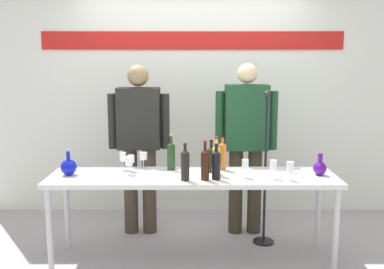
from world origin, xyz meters
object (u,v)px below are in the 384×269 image
at_px(wine_glass_left_0, 143,156).
at_px(wine_bottle_0, 211,158).
at_px(wine_glass_left_2, 122,157).
at_px(wine_glass_right_1, 273,165).
at_px(decanter_blue_right, 319,168).
at_px(presenter_left, 138,138).
at_px(presenter_right, 245,138).
at_px(wine_bottle_4, 216,164).
at_px(microphone_stand, 264,194).
at_px(wine_bottle_2, 171,155).
at_px(wine_bottle_1, 184,164).
at_px(wine_glass_left_1, 130,159).
at_px(decanter_blue_left, 68,167).
at_px(wine_glass_right_2, 289,168).
at_px(display_table, 192,182).
at_px(wine_bottle_3, 216,159).
at_px(wine_bottle_5, 222,155).
at_px(wine_glass_right_0, 245,165).
at_px(wine_glass_left_3, 128,162).
at_px(wine_bottle_6, 204,163).

bearing_deg(wine_glass_left_0, wine_bottle_0, -13.28).
distance_m(wine_glass_left_2, wine_glass_right_1, 1.34).
height_order(decanter_blue_right, wine_glass_right_1, decanter_blue_right).
bearing_deg(presenter_left, presenter_right, 0.00).
xyz_separation_m(wine_bottle_4, microphone_stand, (0.49, 0.51, -0.42)).
bearing_deg(wine_bottle_2, wine_glass_left_2, -179.84).
bearing_deg(wine_bottle_1, wine_glass_left_1, 147.97).
relative_size(presenter_left, wine_glass_left_1, 11.58).
bearing_deg(decanter_blue_left, wine_glass_right_2, -5.20).
bearing_deg(wine_glass_left_0, display_table, -29.47).
height_order(decanter_blue_right, microphone_stand, microphone_stand).
bearing_deg(display_table, wine_glass_left_0, 150.53).
bearing_deg(wine_glass_right_2, wine_bottle_2, 159.79).
bearing_deg(presenter_left, decanter_blue_right, -21.69).
xyz_separation_m(decanter_blue_left, wine_glass_right_1, (1.74, -0.12, 0.04)).
distance_m(wine_bottle_3, wine_bottle_5, 0.22).
height_order(wine_bottle_2, wine_bottle_5, wine_bottle_2).
height_order(wine_bottle_1, wine_glass_right_2, wine_bottle_1).
distance_m(decanter_blue_left, wine_glass_right_2, 1.88).
height_order(wine_bottle_2, wine_glass_right_0, wine_bottle_2).
bearing_deg(wine_bottle_3, presenter_right, 63.02).
distance_m(wine_bottle_3, microphone_stand, 0.74).
relative_size(wine_bottle_4, wine_glass_left_3, 2.07).
relative_size(wine_bottle_4, wine_glass_left_0, 2.14).
bearing_deg(microphone_stand, presenter_left, 167.29).
bearing_deg(wine_bottle_2, wine_glass_right_0, -24.17).
distance_m(wine_bottle_5, wine_bottle_6, 0.40).
height_order(decanter_blue_left, wine_glass_right_0, decanter_blue_left).
bearing_deg(wine_glass_right_1, wine_glass_left_3, 173.11).
xyz_separation_m(wine_bottle_1, microphone_stand, (0.75, 0.54, -0.42)).
bearing_deg(decanter_blue_left, wine_bottle_3, -0.11).
height_order(display_table, wine_glass_left_0, wine_glass_left_0).
bearing_deg(decanter_blue_left, microphone_stand, 11.97).
bearing_deg(wine_bottle_1, wine_glass_left_2, 147.09).
bearing_deg(wine_glass_left_1, presenter_left, 88.15).
bearing_deg(wine_bottle_3, decanter_blue_left, 179.89).
relative_size(wine_glass_left_3, microphone_stand, 0.10).
bearing_deg(wine_glass_left_3, wine_glass_right_0, -6.87).
distance_m(presenter_right, wine_bottle_4, 0.86).
bearing_deg(wine_bottle_1, decanter_blue_right, 8.45).
distance_m(presenter_right, wine_glass_left_3, 1.26).
bearing_deg(wine_glass_left_2, wine_glass_right_1, -13.48).
bearing_deg(decanter_blue_right, microphone_stand, 137.58).
distance_m(display_table, wine_bottle_5, 0.39).
xyz_separation_m(display_table, wine_glass_right_0, (0.44, -0.09, 0.17)).
bearing_deg(decanter_blue_left, wine_bottle_4, -6.40).
bearing_deg(wine_glass_left_0, microphone_stand, 5.87).
distance_m(wine_bottle_2, microphone_stand, 0.99).
distance_m(wine_glass_left_3, wine_glass_right_0, 1.00).
relative_size(display_table, wine_bottle_0, 8.57).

